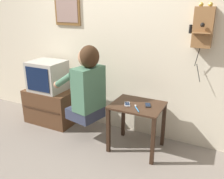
# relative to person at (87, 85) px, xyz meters

# --- Properties ---
(ground_plane) EXTENTS (14.00, 14.00, 0.00)m
(ground_plane) POSITION_rel_person_xyz_m (0.19, -0.61, -0.75)
(ground_plane) COLOR slate
(wall_back) EXTENTS (6.80, 0.05, 2.55)m
(wall_back) POSITION_rel_person_xyz_m (0.19, 0.48, 0.53)
(wall_back) COLOR beige
(wall_back) RESTS_ON ground_plane
(side_table) EXTENTS (0.58, 0.48, 0.58)m
(side_table) POSITION_rel_person_xyz_m (0.63, 0.07, -0.29)
(side_table) COLOR #382316
(side_table) RESTS_ON ground_plane
(person) EXTENTS (0.62, 0.50, 0.93)m
(person) POSITION_rel_person_xyz_m (0.00, 0.00, 0.00)
(person) COLOR #2D3347
(person) RESTS_ON ground_plane
(tv_stand) EXTENTS (0.72, 0.42, 0.50)m
(tv_stand) POSITION_rel_person_xyz_m (-0.76, 0.18, -0.50)
(tv_stand) COLOR #51331E
(tv_stand) RESTS_ON ground_plane
(television) EXTENTS (0.47, 0.41, 0.42)m
(television) POSITION_rel_person_xyz_m (-0.78, 0.18, -0.04)
(television) COLOR #ADA89E
(television) RESTS_ON tv_stand
(wall_phone_antique) EXTENTS (0.24, 0.19, 0.83)m
(wall_phone_antique) POSITION_rel_person_xyz_m (1.20, 0.40, 0.69)
(wall_phone_antique) COLOR olive
(framed_picture) EXTENTS (0.40, 0.03, 0.55)m
(framed_picture) POSITION_rel_person_xyz_m (-0.56, 0.45, 0.92)
(framed_picture) COLOR brown
(cell_phone_held) EXTENTS (0.11, 0.14, 0.01)m
(cell_phone_held) POSITION_rel_person_xyz_m (0.53, 0.01, -0.16)
(cell_phone_held) COLOR silver
(cell_phone_held) RESTS_ON side_table
(cell_phone_spare) EXTENTS (0.10, 0.14, 0.01)m
(cell_phone_spare) POSITION_rel_person_xyz_m (0.75, 0.10, -0.16)
(cell_phone_spare) COLOR black
(cell_phone_spare) RESTS_ON side_table
(toothbrush) EXTENTS (0.10, 0.13, 0.02)m
(toothbrush) POSITION_rel_person_xyz_m (0.66, -0.05, -0.16)
(toothbrush) COLOR #338CD8
(toothbrush) RESTS_ON side_table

